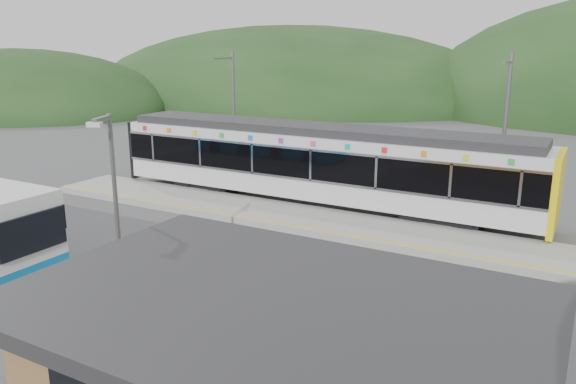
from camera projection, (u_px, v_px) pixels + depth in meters
The scene contains 9 objects.
ground at pixel (259, 246), 20.92m from camera, with size 120.00×120.00×0.00m, color #4C4C4F.
hills at pixel (461, 232), 22.45m from camera, with size 146.00×149.00×26.00m.
platform at pixel (301, 219), 23.66m from camera, with size 26.00×3.20×0.30m, color #9E9E99.
yellow_line at pixel (286, 224), 22.53m from camera, with size 26.00×0.10×0.01m, color yellow.
train at pixel (316, 162), 25.77m from camera, with size 20.44×3.01×3.74m.
catenary_mast_west at pixel (233, 114), 30.54m from camera, with size 0.18×1.80×7.00m.
catenary_mast_east at pixel (504, 132), 23.90m from camera, with size 0.18×1.80×7.00m.
station_shelter at pixel (274, 371), 10.09m from camera, with size 9.20×6.20×3.00m.
lamp_post at pixel (112, 199), 14.73m from camera, with size 0.46×1.04×5.55m.
Camera 1 is at (10.60, -16.68, 7.22)m, focal length 35.00 mm.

